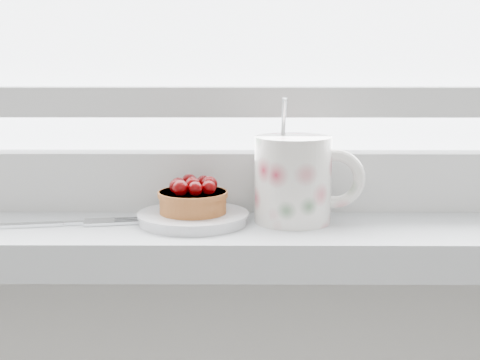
{
  "coord_description": "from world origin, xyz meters",
  "views": [
    {
      "loc": [
        0.01,
        1.17,
        1.12
      ],
      "look_at": [
        0.0,
        1.88,
        0.99
      ],
      "focal_mm": 50.0,
      "sensor_mm": 36.0,
      "label": 1
    }
  ],
  "objects_px": {
    "raspberry_tart": "(193,197)",
    "floral_mug": "(296,178)",
    "saucer": "(193,218)",
    "fork": "(46,224)"
  },
  "relations": [
    {
      "from": "saucer",
      "to": "fork",
      "type": "height_order",
      "value": "saucer"
    },
    {
      "from": "raspberry_tart",
      "to": "floral_mug",
      "type": "distance_m",
      "value": 0.12
    },
    {
      "from": "raspberry_tart",
      "to": "fork",
      "type": "relative_size",
      "value": 0.36
    },
    {
      "from": "fork",
      "to": "raspberry_tart",
      "type": "bearing_deg",
      "value": 4.9
    },
    {
      "from": "saucer",
      "to": "fork",
      "type": "xyz_separation_m",
      "value": [
        -0.16,
        -0.01,
        -0.0
      ]
    },
    {
      "from": "raspberry_tart",
      "to": "floral_mug",
      "type": "relative_size",
      "value": 0.56
    },
    {
      "from": "saucer",
      "to": "fork",
      "type": "relative_size",
      "value": 0.57
    },
    {
      "from": "floral_mug",
      "to": "fork",
      "type": "relative_size",
      "value": 0.64
    },
    {
      "from": "raspberry_tart",
      "to": "floral_mug",
      "type": "bearing_deg",
      "value": 3.52
    },
    {
      "from": "raspberry_tart",
      "to": "saucer",
      "type": "bearing_deg",
      "value": -161.21
    }
  ]
}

